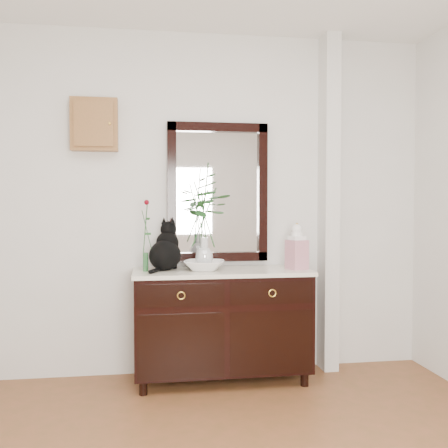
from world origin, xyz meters
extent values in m
cube|color=silver|center=(0.00, 1.98, 1.35)|extent=(3.60, 0.04, 2.70)
cube|color=silver|center=(1.00, 1.90, 1.35)|extent=(0.12, 0.20, 2.70)
cube|color=black|center=(0.10, 1.73, 0.46)|extent=(1.30, 0.50, 0.82)
cube|color=white|center=(0.10, 1.73, 0.83)|extent=(1.33, 0.52, 0.03)
cube|color=black|center=(0.10, 1.97, 1.44)|extent=(0.80, 0.06, 1.10)
cube|color=white|center=(0.10, 1.98, 1.44)|extent=(0.66, 0.01, 0.96)
cube|color=brown|center=(-0.85, 1.94, 1.95)|extent=(0.35, 0.10, 0.40)
imported|color=white|center=(-0.04, 1.72, 0.89)|extent=(0.37, 0.37, 0.07)
camera|label=1|loc=(-0.44, -1.97, 1.34)|focal=40.00mm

